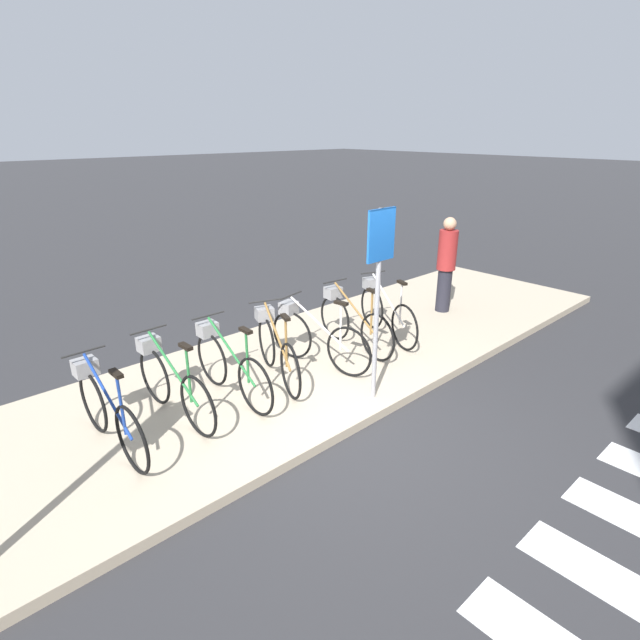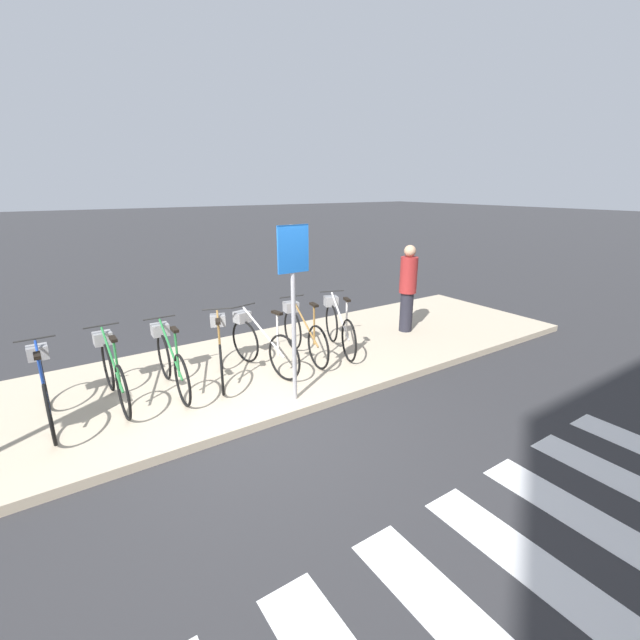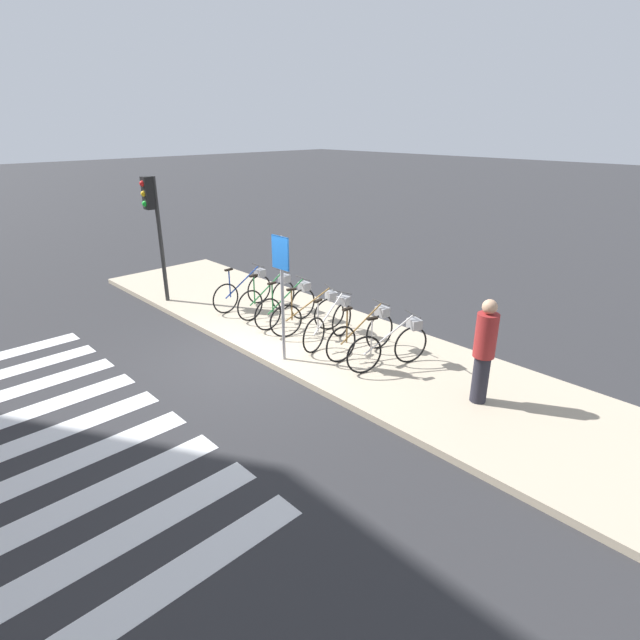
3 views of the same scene
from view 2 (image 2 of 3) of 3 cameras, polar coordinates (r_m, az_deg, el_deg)
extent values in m
plane|color=#2D2D30|center=(5.68, -7.42, -14.24)|extent=(120.00, 120.00, 0.00)
cube|color=#B7A88E|center=(7.00, -13.53, -7.64)|extent=(13.95, 3.28, 0.12)
torus|color=black|center=(5.85, -32.36, -10.62)|extent=(0.05, 0.73, 0.73)
torus|color=black|center=(6.78, -32.89, -7.04)|extent=(0.05, 0.73, 0.73)
cylinder|color=navy|center=(6.20, -33.09, -6.24)|extent=(0.05, 1.02, 0.62)
cylinder|color=navy|center=(5.85, -32.97, -7.18)|extent=(0.03, 0.03, 0.66)
cube|color=black|center=(5.73, -33.54, -3.98)|extent=(0.07, 0.20, 0.04)
cylinder|color=#262626|center=(6.57, -33.77, -2.09)|extent=(0.46, 0.03, 0.02)
cube|color=gray|center=(6.68, -33.50, -3.62)|extent=(0.24, 0.20, 0.18)
torus|color=black|center=(6.00, -24.77, -8.78)|extent=(0.06, 0.73, 0.73)
torus|color=black|center=(6.91, -26.44, -5.55)|extent=(0.06, 0.73, 0.73)
cylinder|color=#267238|center=(6.34, -26.02, -4.62)|extent=(0.06, 1.02, 0.62)
cylinder|color=#267238|center=(5.99, -25.43, -5.42)|extent=(0.03, 0.03, 0.66)
cube|color=black|center=(5.88, -25.87, -2.28)|extent=(0.08, 0.20, 0.04)
cylinder|color=#262626|center=(6.72, -27.15, -0.66)|extent=(0.46, 0.04, 0.02)
cube|color=gray|center=(6.82, -26.98, -2.18)|extent=(0.25, 0.21, 0.18)
torus|color=black|center=(6.06, -17.88, -7.67)|extent=(0.05, 0.73, 0.73)
torus|color=black|center=(6.97, -20.10, -4.56)|extent=(0.05, 0.73, 0.73)
cylinder|color=#267238|center=(6.41, -19.33, -3.58)|extent=(0.05, 1.02, 0.62)
cylinder|color=#267238|center=(6.06, -18.52, -4.35)|extent=(0.03, 0.03, 0.66)
cube|color=black|center=(5.94, -18.84, -1.21)|extent=(0.07, 0.20, 0.04)
cylinder|color=#262626|center=(6.77, -20.64, 0.31)|extent=(0.46, 0.03, 0.02)
cube|color=gray|center=(6.88, -20.55, -1.21)|extent=(0.24, 0.20, 0.18)
torus|color=black|center=(6.24, -12.98, -6.50)|extent=(0.28, 0.70, 0.73)
torus|color=black|center=(7.17, -13.23, -3.30)|extent=(0.28, 0.70, 0.73)
cylinder|color=olive|center=(6.60, -13.29, -2.42)|extent=(0.37, 0.97, 0.62)
cylinder|color=olive|center=(6.25, -13.22, -3.23)|extent=(0.04, 0.04, 0.66)
cube|color=black|center=(6.13, -13.45, -0.17)|extent=(0.13, 0.21, 0.04)
cylinder|color=#262626|center=(6.98, -13.58, 1.46)|extent=(0.44, 0.18, 0.02)
cube|color=gray|center=(7.09, -13.47, -0.02)|extent=(0.29, 0.27, 0.18)
torus|color=black|center=(6.52, -4.81, -5.01)|extent=(0.18, 0.72, 0.73)
torus|color=black|center=(7.28, -9.94, -2.80)|extent=(0.18, 0.72, 0.73)
cylinder|color=silver|center=(6.79, -7.61, -1.53)|extent=(0.23, 1.01, 0.62)
cylinder|color=silver|center=(6.51, -5.67, -1.99)|extent=(0.04, 0.04, 0.66)
cube|color=black|center=(6.40, -5.76, 0.96)|extent=(0.11, 0.21, 0.04)
cylinder|color=#262626|center=(7.09, -10.19, 1.91)|extent=(0.46, 0.11, 0.02)
cube|color=gray|center=(7.18, -10.34, 0.42)|extent=(0.27, 0.24, 0.18)
torus|color=black|center=(6.90, -0.25, -3.66)|extent=(0.11, 0.73, 0.73)
torus|color=black|center=(7.75, -3.68, -1.28)|extent=(0.11, 0.73, 0.73)
cylinder|color=olive|center=(7.23, -2.09, -0.20)|extent=(0.14, 1.02, 0.62)
cylinder|color=olive|center=(6.91, -0.79, -0.74)|extent=(0.04, 0.04, 0.66)
cube|color=black|center=(6.81, -0.80, 2.06)|extent=(0.09, 0.21, 0.04)
cylinder|color=#262626|center=(7.58, -3.77, 3.16)|extent=(0.46, 0.07, 0.02)
cube|color=gray|center=(7.67, -3.89, 1.77)|extent=(0.26, 0.22, 0.18)
torus|color=black|center=(7.21, 3.87, -2.75)|extent=(0.26, 0.70, 0.73)
torus|color=black|center=(8.11, 1.56, -0.39)|extent=(0.26, 0.70, 0.73)
cylinder|color=silver|center=(7.57, 2.67, 0.61)|extent=(0.35, 0.98, 0.62)
cylinder|color=silver|center=(7.23, 3.56, 0.06)|extent=(0.04, 0.04, 0.66)
cube|color=black|center=(7.13, 3.62, 2.74)|extent=(0.13, 0.21, 0.04)
cylinder|color=#262626|center=(7.95, 1.59, 3.87)|extent=(0.44, 0.17, 0.02)
cube|color=gray|center=(8.04, 1.48, 2.54)|extent=(0.29, 0.27, 0.18)
cylinder|color=#23232D|center=(8.87, 11.43, 1.08)|extent=(0.26, 0.26, 0.81)
cylinder|color=maroon|center=(8.69, 11.73, 5.90)|extent=(0.34, 0.34, 0.72)
sphere|color=tan|center=(8.61, 11.92, 8.99)|extent=(0.23, 0.23, 0.23)
cylinder|color=#99999E|center=(5.65, -3.54, 0.41)|extent=(0.06, 0.06, 2.39)
cube|color=#1959B2|center=(5.44, -3.61, 9.43)|extent=(0.44, 0.03, 0.60)
camera|label=1|loc=(1.93, -95.39, 10.17)|focal=28.00mm
camera|label=3|loc=(9.57, 64.73, 16.32)|focal=28.00mm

